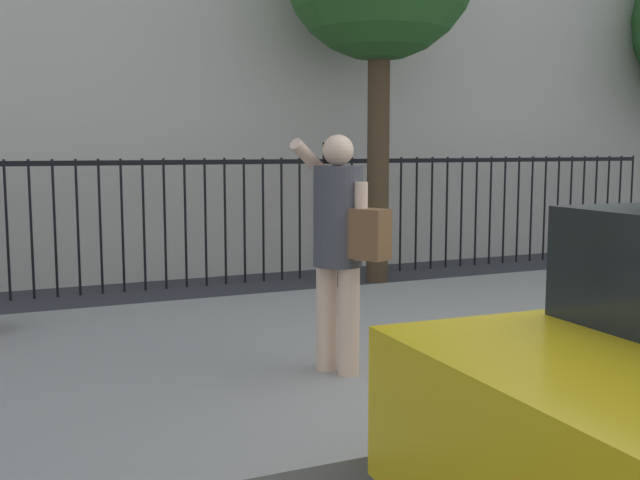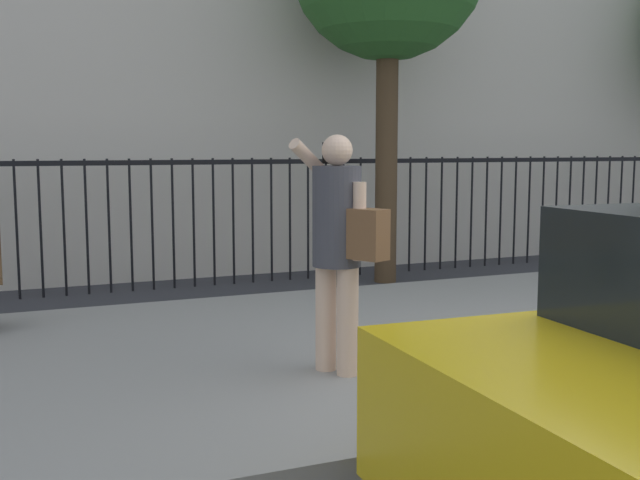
% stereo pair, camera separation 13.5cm
% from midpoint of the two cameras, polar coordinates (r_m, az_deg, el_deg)
% --- Properties ---
extents(sidewalk, '(28.00, 4.40, 0.15)m').
position_cam_midpoint_polar(sidewalk, '(6.86, 9.09, -7.11)').
color(sidewalk, gray).
rests_on(sidewalk, ground).
extents(iron_fence, '(12.03, 0.04, 1.60)m').
position_cam_midpoint_polar(iron_fence, '(9.97, -2.60, 2.84)').
color(iron_fence, black).
rests_on(iron_fence, ground).
extents(pedestrian_on_phone, '(0.57, 0.72, 1.67)m').
position_cam_midpoint_polar(pedestrian_on_phone, '(5.25, 0.83, 0.27)').
color(pedestrian_on_phone, beige).
rests_on(pedestrian_on_phone, sidewalk).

